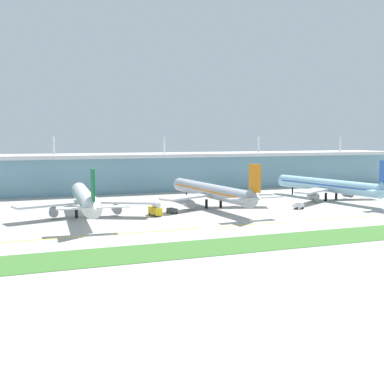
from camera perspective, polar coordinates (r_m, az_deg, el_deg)
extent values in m
plane|color=#A8A59E|center=(163.10, 7.87, -3.45)|extent=(600.00, 600.00, 0.00)
cube|color=#6693A8|center=(261.83, -3.63, 2.24)|extent=(280.00, 28.00, 17.56)
cube|color=silver|center=(261.31, -3.65, 4.36)|extent=(288.00, 34.00, 1.80)
cylinder|color=silver|center=(244.69, -15.93, 5.25)|extent=(0.90, 0.90, 9.00)
cylinder|color=silver|center=(255.83, -3.28, 5.53)|extent=(0.90, 0.90, 9.00)
cylinder|color=silver|center=(278.02, 7.83, 5.55)|extent=(0.90, 0.90, 9.00)
cylinder|color=silver|center=(308.90, 17.02, 5.41)|extent=(0.90, 0.90, 9.00)
cylinder|color=silver|center=(175.77, -12.50, -0.69)|extent=(9.97, 59.27, 5.80)
cone|color=silver|center=(207.00, -13.18, 0.35)|extent=(5.78, 4.38, 5.51)
cone|color=silver|center=(143.50, -11.50, -1.75)|extent=(5.39, 6.96, 5.72)
cube|color=#146B38|center=(143.74, -11.59, 0.85)|extent=(1.15, 6.43, 9.50)
cube|color=silver|center=(143.63, -13.70, -1.88)|extent=(10.20, 3.90, 0.36)
cube|color=silver|center=(144.63, -9.34, -1.73)|extent=(10.20, 3.90, 0.36)
cube|color=#B7BABF|center=(171.06, -16.38, -1.43)|extent=(24.93, 13.86, 0.70)
cylinder|color=gray|center=(172.89, -15.96, -2.27)|extent=(3.51, 4.72, 3.20)
cube|color=#B7BABF|center=(172.89, -8.41, -1.16)|extent=(24.55, 16.66, 0.70)
cylinder|color=gray|center=(174.52, -8.85, -2.02)|extent=(3.51, 4.72, 3.20)
cylinder|color=black|center=(198.26, -12.96, -1.28)|extent=(0.70, 0.70, 3.60)
cylinder|color=black|center=(173.23, -13.44, -2.39)|extent=(1.10, 1.10, 3.60)
cylinder|color=black|center=(173.72, -11.33, -2.31)|extent=(1.10, 1.10, 3.60)
cube|color=#146B38|center=(175.73, -12.50, -0.56)|extent=(9.59, 53.38, 0.60)
cylinder|color=#ADB2BC|center=(194.31, 2.16, 0.12)|extent=(10.20, 62.02, 5.80)
cone|color=#ADB2BC|center=(223.90, -1.69, 0.96)|extent=(5.78, 4.38, 5.51)
cone|color=#ADB2BC|center=(164.98, 7.55, -0.63)|extent=(5.39, 6.96, 5.72)
cube|color=orange|center=(165.16, 7.39, 1.63)|extent=(1.16, 6.43, 9.50)
cube|color=#ADB2BC|center=(162.55, 5.82, -0.78)|extent=(10.20, 3.91, 0.36)
cube|color=#ADB2BC|center=(168.43, 9.03, -0.58)|extent=(10.20, 3.91, 0.36)
cube|color=#B7BABF|center=(185.30, -0.52, -0.58)|extent=(24.54, 16.66, 0.70)
cylinder|color=gray|center=(187.46, -0.37, -1.37)|extent=(3.51, 4.72, 3.20)
cube|color=#B7BABF|center=(196.42, 5.86, -0.22)|extent=(24.93, 13.85, 0.70)
cylinder|color=gray|center=(197.38, 5.34, -1.00)|extent=(3.51, 4.72, 3.20)
cylinder|color=black|center=(215.57, -0.66, -0.51)|extent=(0.70, 0.70, 3.60)
cylinder|color=black|center=(190.80, 1.71, -1.41)|extent=(1.10, 1.10, 3.60)
cylinder|color=black|center=(193.74, 3.40, -1.30)|extent=(1.10, 1.10, 3.60)
cube|color=orange|center=(194.27, 2.16, 0.24)|extent=(9.80, 55.86, 0.60)
cylinder|color=#9ED1EA|center=(225.33, 15.51, 0.76)|extent=(15.33, 59.01, 5.80)
cone|color=#9ED1EA|center=(248.12, 10.31, 1.39)|extent=(6.09, 4.85, 5.51)
cube|color=#9ED1EA|center=(200.12, 20.98, 0.17)|extent=(10.39, 4.79, 0.36)
cube|color=#B7BABF|center=(213.88, 14.11, 0.16)|extent=(24.03, 18.31, 0.70)
cylinder|color=gray|center=(216.05, 14.05, -0.52)|extent=(3.89, 4.96, 3.20)
cube|color=#B7BABF|center=(231.27, 18.36, 0.48)|extent=(24.91, 11.87, 0.70)
cylinder|color=gray|center=(231.61, 17.87, -0.19)|extent=(3.89, 4.96, 3.20)
cylinder|color=black|center=(241.59, 11.73, 0.11)|extent=(0.70, 0.70, 3.60)
cylinder|color=black|center=(221.47, 15.46, -0.55)|extent=(1.10, 1.10, 3.60)
cylinder|color=black|center=(226.08, 16.59, -0.45)|extent=(1.10, 1.10, 3.60)
cube|color=#2D5BB7|center=(225.29, 15.52, 0.86)|extent=(14.41, 53.21, 0.60)
cone|color=yellow|center=(273.84, 21.34, 1.52)|extent=(5.78, 4.38, 5.51)
cube|color=yellow|center=(139.29, -17.83, -5.39)|extent=(28.00, 0.70, 0.04)
cube|color=yellow|center=(144.98, -4.25, -4.64)|extent=(28.00, 0.70, 0.04)
cube|color=yellow|center=(157.95, 7.67, -3.76)|extent=(28.00, 0.70, 0.04)
cube|color=yellow|center=(176.60, 17.42, -2.92)|extent=(28.00, 0.70, 0.04)
cube|color=#3D702D|center=(138.44, 13.79, -5.32)|extent=(300.00, 18.00, 0.10)
cube|color=silver|center=(193.92, 12.45, -1.60)|extent=(3.74, 2.09, 1.60)
cube|color=silver|center=(193.77, 12.46, -1.26)|extent=(3.38, 2.06, 0.16)
cylinder|color=black|center=(192.73, 12.23, -1.88)|extent=(0.93, 0.42, 0.90)
cylinder|color=black|center=(194.14, 12.00, -1.82)|extent=(0.93, 0.42, 0.90)
cylinder|color=black|center=(193.93, 12.89, -1.85)|extent=(0.93, 0.42, 0.90)
cylinder|color=black|center=(195.34, 12.66, -1.78)|extent=(0.93, 0.42, 0.90)
cube|color=gold|center=(173.99, -4.36, -2.21)|extent=(3.39, 7.45, 2.60)
cylinder|color=silver|center=(172.95, -4.26, -1.52)|extent=(2.44, 4.20, 2.00)
cylinder|color=black|center=(176.04, -5.03, -2.54)|extent=(0.45, 0.93, 0.90)
cylinder|color=black|center=(176.94, -4.32, -2.49)|extent=(0.45, 0.93, 0.90)
cylinder|color=black|center=(171.45, -4.38, -2.77)|extent=(0.45, 0.93, 0.90)
cylinder|color=black|center=(172.37, -3.67, -2.72)|extent=(0.45, 0.93, 0.90)
cube|color=#333842|center=(178.79, -2.36, -2.15)|extent=(3.27, 4.80, 1.40)
cylinder|color=black|center=(178.14, -1.80, -2.41)|extent=(0.53, 0.95, 0.90)
cylinder|color=black|center=(177.04, -2.40, -2.47)|extent=(0.53, 0.95, 0.90)
cylinder|color=black|center=(180.75, -2.31, -2.29)|extent=(0.53, 0.95, 0.90)
cylinder|color=black|center=(179.67, -2.90, -2.34)|extent=(0.53, 0.95, 0.90)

